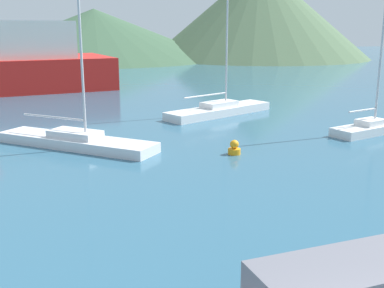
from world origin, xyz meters
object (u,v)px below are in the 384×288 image
object	(u,v)px
sailboat_outer	(76,139)
buoy_marker	(234,148)
sailboat_middle	(370,126)
sailboat_inner	(219,109)

from	to	relation	value
sailboat_outer	buoy_marker	size ratio (longest dim) A/B	15.48
sailboat_outer	sailboat_middle	bearing A→B (deg)	36.83
sailboat_middle	buoy_marker	world-z (taller)	sailboat_middle
sailboat_inner	sailboat_middle	size ratio (longest dim) A/B	1.11
sailboat_middle	sailboat_outer	bearing A→B (deg)	157.69
sailboat_middle	sailboat_inner	bearing A→B (deg)	111.52
sailboat_inner	sailboat_outer	xyz separation A→B (m)	(-9.27, -6.88, -0.02)
sailboat_outer	buoy_marker	distance (m)	7.83
sailboat_inner	buoy_marker	distance (m)	10.10
sailboat_inner	sailboat_outer	world-z (taller)	sailboat_outer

